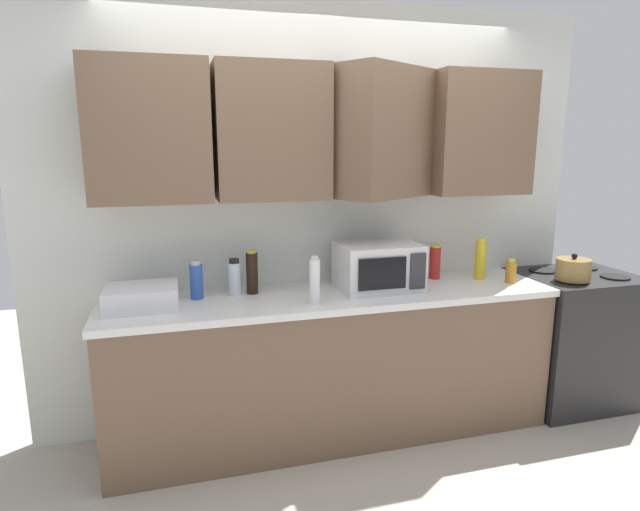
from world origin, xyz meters
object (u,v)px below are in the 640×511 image
(bottle_clear_tall, at_px, (235,278))
(bottle_yellow_mustard, at_px, (480,260))
(microwave, at_px, (378,266))
(dish_rack, at_px, (142,297))
(kettle, at_px, (573,269))
(stove_range, at_px, (571,337))
(bottle_white_jar, at_px, (315,281))
(bottle_red_sauce, at_px, (435,262))
(bottle_blue_cleaner, at_px, (196,281))
(bottle_soy_dark, at_px, (252,273))
(bottle_amber_vinegar, at_px, (511,272))

(bottle_clear_tall, bearing_deg, bottle_yellow_mustard, -1.87)
(microwave, bearing_deg, dish_rack, -179.19)
(kettle, distance_m, dish_rack, 2.63)
(stove_range, relative_size, bottle_clear_tall, 4.23)
(stove_range, bearing_deg, bottle_white_jar, -175.34)
(microwave, height_order, bottle_red_sauce, microwave)
(microwave, distance_m, bottle_yellow_mustard, 0.73)
(bottle_red_sauce, xyz_separation_m, bottle_clear_tall, (-1.30, -0.03, -0.01))
(stove_range, xyz_separation_m, bottle_blue_cleaner, (-2.50, 0.12, 0.55))
(bottle_blue_cleaner, relative_size, bottle_soy_dark, 0.85)
(dish_rack, height_order, bottle_white_jar, bottle_white_jar)
(kettle, xyz_separation_m, bottle_amber_vinegar, (-0.40, 0.09, -0.01))
(bottle_blue_cleaner, relative_size, bottle_yellow_mustard, 0.82)
(kettle, height_order, dish_rack, kettle)
(dish_rack, bearing_deg, bottle_clear_tall, 12.86)
(bottle_blue_cleaner, xyz_separation_m, bottle_red_sauce, (1.52, 0.05, 0.00))
(bottle_red_sauce, bearing_deg, bottle_blue_cleaner, -178.03)
(bottle_blue_cleaner, distance_m, bottle_soy_dark, 0.32)
(microwave, height_order, bottle_blue_cleaner, microwave)
(bottle_red_sauce, xyz_separation_m, bottle_soy_dark, (-1.20, -0.03, 0.02))
(stove_range, bearing_deg, bottle_red_sauce, 170.15)
(bottle_white_jar, xyz_separation_m, bottle_soy_dark, (-0.30, 0.30, -0.00))
(stove_range, height_order, bottle_soy_dark, bottle_soy_dark)
(stove_range, height_order, bottle_amber_vinegar, bottle_amber_vinegar)
(stove_range, relative_size, bottle_yellow_mustard, 3.40)
(stove_range, relative_size, bottle_amber_vinegar, 6.04)
(bottle_blue_cleaner, distance_m, bottle_amber_vinegar, 1.95)
(bottle_white_jar, relative_size, bottle_yellow_mustard, 1.00)
(microwave, xyz_separation_m, bottle_soy_dark, (-0.75, 0.10, -0.02))
(bottle_soy_dark, distance_m, bottle_amber_vinegar, 1.63)
(bottle_white_jar, height_order, bottle_amber_vinegar, bottle_white_jar)
(dish_rack, bearing_deg, bottle_yellow_mustard, 1.78)
(bottle_blue_cleaner, height_order, bottle_yellow_mustard, bottle_yellow_mustard)
(stove_range, distance_m, bottle_white_jar, 1.97)
(bottle_soy_dark, relative_size, bottle_yellow_mustard, 0.96)
(dish_rack, distance_m, bottle_white_jar, 0.93)
(bottle_blue_cleaner, bearing_deg, bottle_amber_vinegar, -5.05)
(dish_rack, xyz_separation_m, bottle_blue_cleaner, (0.29, 0.10, 0.04))
(bottle_soy_dark, xyz_separation_m, bottle_amber_vinegar, (1.62, -0.20, -0.06))
(kettle, relative_size, dish_rack, 0.56)
(bottle_yellow_mustard, bearing_deg, bottle_amber_vinegar, -44.87)
(bottle_clear_tall, bearing_deg, bottle_red_sauce, 1.50)
(microwave, distance_m, bottle_red_sauce, 0.47)
(kettle, xyz_separation_m, bottle_red_sauce, (-0.81, 0.31, 0.03))
(stove_range, bearing_deg, bottle_soy_dark, 176.27)
(dish_rack, bearing_deg, microwave, 0.81)
(bottle_blue_cleaner, xyz_separation_m, bottle_clear_tall, (0.22, 0.02, -0.00))
(bottle_clear_tall, xyz_separation_m, bottle_yellow_mustard, (1.58, -0.05, 0.02))
(dish_rack, height_order, bottle_soy_dark, bottle_soy_dark)
(kettle, xyz_separation_m, bottle_blue_cleaner, (-2.33, 0.26, 0.02))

